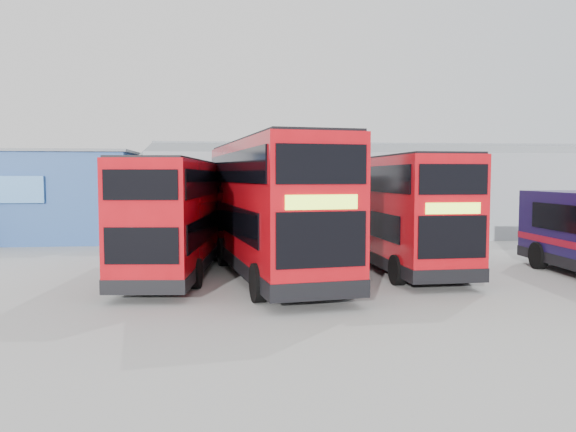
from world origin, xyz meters
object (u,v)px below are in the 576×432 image
at_px(office_block, 32,195).
at_px(maintenance_shed, 387,193).
at_px(double_decker_left, 175,218).
at_px(double_decker_right, 395,213).
at_px(double_decker_centre, 271,210).

bearing_deg(office_block, maintenance_shed, 5.21).
relative_size(office_block, double_decker_left, 1.20).
bearing_deg(double_decker_right, maintenance_shed, 72.62).
bearing_deg(double_decker_right, double_decker_left, -176.82).
relative_size(maintenance_shed, double_decker_right, 2.88).
xyz_separation_m(office_block, maintenance_shed, (22.00, 2.01, 0.02)).
bearing_deg(maintenance_shed, double_decker_right, -105.05).
relative_size(office_block, double_decker_right, 1.16).
bearing_deg(double_decker_left, double_decker_centre, 173.96).
bearing_deg(double_decker_centre, double_decker_left, 159.61).
height_order(office_block, double_decker_right, office_block).
distance_m(office_block, double_decker_left, 16.33).
relative_size(double_decker_left, double_decker_centre, 0.86).
height_order(maintenance_shed, double_decker_centre, maintenance_shed).
bearing_deg(office_block, double_decker_right, -34.55).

